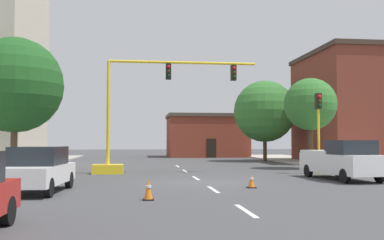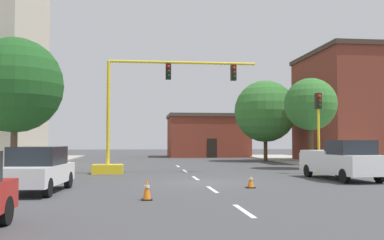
% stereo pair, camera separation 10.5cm
% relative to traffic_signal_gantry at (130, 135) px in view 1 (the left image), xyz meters
% --- Properties ---
extents(ground_plane, '(160.00, 160.00, 0.00)m').
position_rel_traffic_signal_gantry_xyz_m(ground_plane, '(3.50, -6.18, -2.29)').
color(ground_plane, '#424244').
extents(sidewalk_right, '(6.00, 56.00, 0.14)m').
position_rel_traffic_signal_gantry_xyz_m(sidewalk_right, '(16.23, 1.82, -2.22)').
color(sidewalk_right, '#B2ADA3').
rests_on(sidewalk_right, ground_plane).
extents(lane_stripe_seg_1, '(0.16, 2.40, 0.01)m').
position_rel_traffic_signal_gantry_xyz_m(lane_stripe_seg_1, '(3.50, -14.68, -2.29)').
color(lane_stripe_seg_1, silver).
rests_on(lane_stripe_seg_1, ground_plane).
extents(lane_stripe_seg_2, '(0.16, 2.40, 0.01)m').
position_rel_traffic_signal_gantry_xyz_m(lane_stripe_seg_2, '(3.50, -9.18, -2.29)').
color(lane_stripe_seg_2, silver).
rests_on(lane_stripe_seg_2, ground_plane).
extents(lane_stripe_seg_3, '(0.16, 2.40, 0.01)m').
position_rel_traffic_signal_gantry_xyz_m(lane_stripe_seg_3, '(3.50, -3.68, -2.29)').
color(lane_stripe_seg_3, silver).
rests_on(lane_stripe_seg_3, ground_plane).
extents(lane_stripe_seg_4, '(0.16, 2.40, 0.01)m').
position_rel_traffic_signal_gantry_xyz_m(lane_stripe_seg_4, '(3.50, 1.82, -2.29)').
color(lane_stripe_seg_4, silver).
rests_on(lane_stripe_seg_4, ground_plane).
extents(lane_stripe_seg_5, '(0.16, 2.40, 0.01)m').
position_rel_traffic_signal_gantry_xyz_m(lane_stripe_seg_5, '(3.50, 7.32, -2.29)').
color(lane_stripe_seg_5, silver).
rests_on(lane_stripe_seg_5, ground_plane).
extents(building_brick_center, '(9.69, 7.64, 5.16)m').
position_rel_traffic_signal_gantry_xyz_m(building_brick_center, '(8.81, 27.31, 0.30)').
color(building_brick_center, brown).
rests_on(building_brick_center, ground_plane).
extents(building_row_right, '(11.20, 10.95, 10.02)m').
position_rel_traffic_signal_gantry_xyz_m(building_row_right, '(21.42, 11.62, 2.73)').
color(building_row_right, brown).
rests_on(building_row_right, ground_plane).
extents(traffic_signal_gantry, '(9.89, 1.20, 6.83)m').
position_rel_traffic_signal_gantry_xyz_m(traffic_signal_gantry, '(0.00, 0.00, 0.00)').
color(traffic_signal_gantry, yellow).
rests_on(traffic_signal_gantry, ground_plane).
extents(traffic_light_pole_right, '(0.32, 0.47, 4.80)m').
position_rel_traffic_signal_gantry_xyz_m(traffic_light_pole_right, '(11.15, -1.57, 1.23)').
color(traffic_light_pole_right, yellow).
rests_on(traffic_light_pole_right, ground_plane).
extents(tree_left_near, '(5.17, 5.17, 7.57)m').
position_rel_traffic_signal_gantry_xyz_m(tree_left_near, '(-6.18, -1.97, 2.68)').
color(tree_left_near, brown).
rests_on(tree_left_near, ground_plane).
extents(tree_right_far, '(5.87, 5.87, 7.71)m').
position_rel_traffic_signal_gantry_xyz_m(tree_right_far, '(12.45, 14.35, 2.47)').
color(tree_right_far, '#4C3823').
rests_on(tree_right_far, ground_plane).
extents(tree_right_mid, '(3.67, 3.67, 6.36)m').
position_rel_traffic_signal_gantry_xyz_m(tree_right_mid, '(12.47, 3.00, 2.21)').
color(tree_right_mid, '#4C3823').
rests_on(tree_right_mid, ground_plane).
extents(pickup_truck_white, '(2.46, 5.55, 1.99)m').
position_rel_traffic_signal_gantry_xyz_m(pickup_truck_white, '(10.70, -5.53, -1.32)').
color(pickup_truck_white, white).
rests_on(pickup_truck_white, ground_plane).
extents(sedan_white_mid_left, '(2.18, 4.62, 1.74)m').
position_rel_traffic_signal_gantry_xyz_m(sedan_white_mid_left, '(-3.29, -9.41, -1.41)').
color(sedan_white_mid_left, white).
rests_on(sedan_white_mid_left, ground_plane).
extents(traffic_cone_roadside_a, '(0.36, 0.36, 0.60)m').
position_rel_traffic_signal_gantry_xyz_m(traffic_cone_roadside_a, '(5.17, -8.80, -2.00)').
color(traffic_cone_roadside_a, black).
rests_on(traffic_cone_roadside_a, ground_plane).
extents(traffic_cone_roadside_b, '(0.36, 0.36, 0.70)m').
position_rel_traffic_signal_gantry_xyz_m(traffic_cone_roadside_b, '(0.83, -12.12, -1.95)').
color(traffic_cone_roadside_b, black).
rests_on(traffic_cone_roadside_b, ground_plane).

